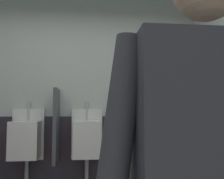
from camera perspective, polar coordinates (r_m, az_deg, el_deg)
name	(u,v)px	position (r m, az deg, el deg)	size (l,w,h in m)	color
wall_back	(79,90)	(3.39, -7.63, -0.04)	(3.87, 0.12, 2.83)	silver
wainscot_band_back	(78,157)	(3.37, -7.84, -15.17)	(3.27, 0.03, 1.05)	#2D2833
urinal_left	(26,139)	(3.27, -19.37, -10.82)	(0.40, 0.34, 1.24)	white
urinal_middle	(87,138)	(3.18, -5.86, -11.23)	(0.40, 0.34, 1.24)	white
privacy_divider_panel	(56,125)	(3.12, -12.80, -8.09)	(0.04, 0.40, 0.90)	#4C4C51
person	(214,172)	(0.80, 22.67, -17.30)	(0.68, 0.60, 1.64)	#2D3342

